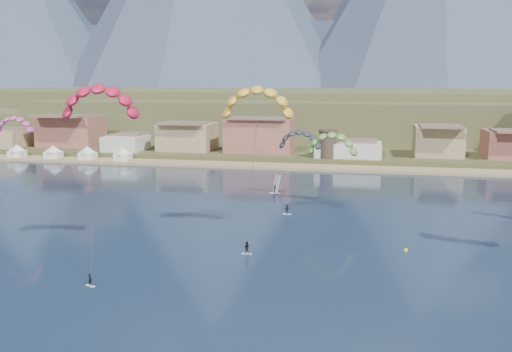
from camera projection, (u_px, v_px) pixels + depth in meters
The scene contains 14 objects.
ground at pixel (197, 313), 61.87m from camera, with size 2400.00×2400.00×0.00m, color black.
beach at pixel (308, 167), 164.11m from camera, with size 2200.00×12.00×0.90m.
land at pixel (357, 104), 602.22m from camera, with size 2200.00×900.00×4.00m.
foothills at pixel (382, 113), 280.14m from camera, with size 940.00×210.00×18.00m.
town at pixel (193, 133), 186.31m from camera, with size 400.00×24.00×12.00m.
watchtower at pixel (328, 144), 169.79m from camera, with size 5.82×5.82×8.60m.
beach_tents at pixel (69, 149), 178.90m from camera, with size 43.40×6.40×5.00m.
kitesurfer_red at pixel (100, 96), 79.99m from camera, with size 12.22×17.76×27.28m.
kitesurfer_yellow at pixel (257, 98), 88.92m from camera, with size 12.48×13.33×25.75m.
kitesurfer_green at pixel (332, 141), 113.79m from camera, with size 13.89×13.27×18.03m.
distant_kite_pink at pixel (15, 122), 116.82m from camera, with size 8.32×6.28×19.44m.
distant_kite_dark at pixel (300, 136), 120.85m from camera, with size 9.86×6.19×16.80m.
windsurfer at pixel (276, 187), 127.31m from camera, with size 2.45×2.66×4.33m.
buoy at pixel (406, 250), 84.40m from camera, with size 0.63×0.63×0.63m.
Camera 1 is at (18.36, -55.87, 25.33)m, focal length 39.46 mm.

